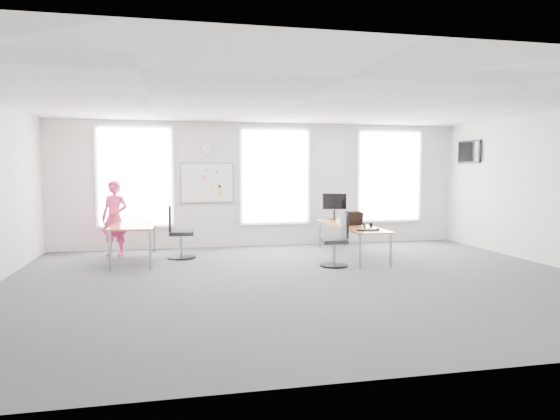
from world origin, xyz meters
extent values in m
plane|color=#2E2D33|center=(0.00, 0.00, 0.00)|extent=(10.00, 10.00, 0.00)
plane|color=white|center=(0.00, 0.00, 3.00)|extent=(10.00, 10.00, 0.00)
plane|color=silver|center=(0.00, 4.00, 1.50)|extent=(10.00, 0.00, 10.00)
plane|color=silver|center=(0.00, -4.00, 1.50)|extent=(10.00, 0.00, 10.00)
cube|color=white|center=(-3.00, 3.97, 1.70)|extent=(1.60, 0.06, 2.20)
cube|color=white|center=(0.30, 3.97, 1.70)|extent=(1.60, 0.06, 2.20)
cube|color=white|center=(3.30, 3.97, 1.70)|extent=(1.60, 0.06, 2.20)
cube|color=#C7653B|center=(1.60, 2.12, 0.66)|extent=(0.74, 2.77, 0.03)
cylinder|color=gray|center=(1.30, 0.79, 0.32)|extent=(0.05, 0.05, 0.65)
cylinder|color=gray|center=(1.91, 0.79, 0.32)|extent=(0.05, 0.05, 0.65)
cylinder|color=gray|center=(1.30, 3.44, 0.32)|extent=(0.05, 0.05, 0.65)
cylinder|color=gray|center=(1.91, 3.44, 0.32)|extent=(0.05, 0.05, 0.65)
cube|color=#C7653B|center=(-2.94, 2.55, 0.75)|extent=(0.84, 2.10, 0.03)
cylinder|color=gray|center=(-3.30, 1.56, 0.37)|extent=(0.05, 0.05, 0.74)
cylinder|color=gray|center=(-2.58, 1.56, 0.37)|extent=(0.05, 0.05, 0.74)
cylinder|color=gray|center=(-3.30, 3.54, 0.37)|extent=(0.05, 0.05, 0.74)
cylinder|color=gray|center=(-2.58, 3.54, 0.37)|extent=(0.05, 0.05, 0.74)
cylinder|color=black|center=(0.88, 1.09, 0.02)|extent=(0.54, 0.54, 0.03)
cylinder|color=gray|center=(0.88, 1.09, 0.25)|extent=(0.06, 0.06, 0.44)
cube|color=black|center=(0.88, 1.09, 0.49)|extent=(0.51, 0.51, 0.07)
cube|color=black|center=(1.08, 1.07, 0.78)|extent=(0.10, 0.44, 0.47)
cylinder|color=black|center=(-2.00, 2.61, 0.02)|extent=(0.59, 0.59, 0.03)
cylinder|color=gray|center=(-2.00, 2.61, 0.27)|extent=(0.07, 0.07, 0.48)
cube|color=black|center=(-2.00, 2.61, 0.54)|extent=(0.50, 0.50, 0.08)
cube|color=black|center=(-2.22, 2.61, 0.85)|extent=(0.06, 0.48, 0.51)
imported|color=#DC3171|center=(-3.40, 3.25, 0.82)|extent=(0.70, 0.60, 1.63)
cube|color=white|center=(-1.35, 3.97, 1.55)|extent=(1.20, 0.03, 0.90)
cylinder|color=gray|center=(-1.35, 3.97, 2.35)|extent=(0.30, 0.04, 0.30)
cube|color=black|center=(4.95, 3.00, 2.30)|extent=(0.06, 0.90, 0.55)
cube|color=black|center=(1.53, 1.11, 0.68)|extent=(0.42, 0.22, 0.02)
ellipsoid|color=black|center=(1.79, 1.13, 0.70)|extent=(0.08, 0.13, 0.05)
cylinder|color=black|center=(1.66, 1.50, 0.68)|extent=(0.09, 0.09, 0.01)
cylinder|color=black|center=(1.71, 1.65, 0.72)|extent=(0.04, 0.09, 0.09)
cylinder|color=black|center=(1.86, 1.65, 0.72)|extent=(0.04, 0.09, 0.09)
cylinder|color=gold|center=(1.71, 1.65, 0.72)|extent=(0.01, 0.10, 0.10)
cube|color=black|center=(1.78, 1.65, 0.77)|extent=(0.17, 0.02, 0.02)
cube|color=black|center=(1.61, 2.03, 0.82)|extent=(0.37, 0.10, 0.30)
cube|color=orange|center=(1.61, 1.94, 0.81)|extent=(0.35, 0.11, 0.27)
cube|color=black|center=(1.61, 1.93, 0.82)|extent=(0.37, 0.11, 0.29)
cube|color=beige|center=(1.56, 2.45, 0.72)|extent=(0.31, 0.24, 0.10)
cylinder|color=black|center=(1.60, 3.30, 0.68)|extent=(0.23, 0.23, 0.02)
cylinder|color=black|center=(1.60, 3.30, 0.80)|extent=(0.05, 0.05, 0.23)
cube|color=black|center=(1.60, 3.28, 1.11)|extent=(0.55, 0.22, 0.38)
cube|color=black|center=(1.60, 3.26, 1.11)|extent=(0.50, 0.18, 0.34)
camera|label=1|loc=(-2.14, -8.01, 1.85)|focal=32.00mm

